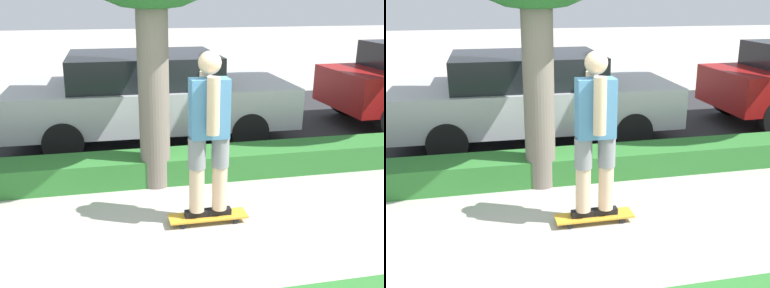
{
  "view_description": "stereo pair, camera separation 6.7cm",
  "coord_description": "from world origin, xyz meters",
  "views": [
    {
      "loc": [
        -0.87,
        -4.03,
        2.39
      ],
      "look_at": [
        0.08,
        0.6,
        0.81
      ],
      "focal_mm": 42.0,
      "sensor_mm": 36.0,
      "label": 1
    },
    {
      "loc": [
        -0.94,
        -4.01,
        2.39
      ],
      "look_at": [
        0.08,
        0.6,
        0.81
      ],
      "focal_mm": 42.0,
      "sensor_mm": 36.0,
      "label": 2
    }
  ],
  "objects": [
    {
      "name": "street_asphalt",
      "position": [
        0.0,
        4.2,
        0.0
      ],
      "size": [
        18.38,
        5.0,
        0.01
      ],
      "color": "#2D2D30",
      "rests_on": "ground_plane"
    },
    {
      "name": "parked_car_middle",
      "position": [
        -0.07,
        3.46,
        0.77
      ],
      "size": [
        4.67,
        2.05,
        1.47
      ],
      "rotation": [
        0.0,
        0.0,
        -0.01
      ],
      "color": "#B7B7BC",
      "rests_on": "ground_plane"
    },
    {
      "name": "skater_person",
      "position": [
        0.19,
        0.28,
        1.04
      ],
      "size": [
        0.51,
        0.46,
        1.78
      ],
      "color": "black",
      "rests_on": "skateboard"
    },
    {
      "name": "hedge_row",
      "position": [
        0.0,
        1.6,
        0.18
      ],
      "size": [
        18.38,
        0.6,
        0.35
      ],
      "color": "#2D702D",
      "rests_on": "ground_plane"
    },
    {
      "name": "skateboard",
      "position": [
        0.19,
        0.28,
        0.07
      ],
      "size": [
        0.87,
        0.24,
        0.08
      ],
      "color": "gold",
      "rests_on": "ground_plane"
    },
    {
      "name": "ground_plane",
      "position": [
        0.0,
        0.0,
        0.0
      ],
      "size": [
        60.0,
        60.0,
        0.0
      ],
      "primitive_type": "plane",
      "color": "#ADA89E"
    }
  ]
}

